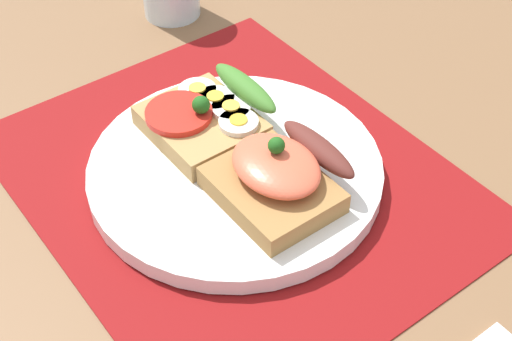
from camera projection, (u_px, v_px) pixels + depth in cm
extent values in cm
cube|color=brown|center=(236.00, 192.00, 66.45)|extent=(120.00, 90.00, 3.20)
cube|color=maroon|center=(235.00, 178.00, 65.25)|extent=(40.39, 33.42, 0.30)
cylinder|color=white|center=(235.00, 171.00, 64.59)|extent=(25.59, 25.59, 1.59)
cube|color=tan|center=(203.00, 124.00, 66.43)|extent=(9.91, 8.56, 1.96)
cylinder|color=red|center=(179.00, 113.00, 65.46)|extent=(5.98, 5.98, 0.60)
ellipsoid|color=#417B2B|center=(245.00, 88.00, 67.18)|extent=(8.72, 2.20, 1.80)
sphere|color=#1E5919|center=(203.00, 104.00, 64.69)|extent=(1.60, 1.60, 1.60)
cylinder|color=white|center=(197.00, 91.00, 67.93)|extent=(3.50, 3.50, 0.50)
cylinder|color=yellow|center=(197.00, 88.00, 67.70)|extent=(1.58, 1.58, 0.16)
cylinder|color=white|center=(215.00, 99.00, 67.06)|extent=(3.50, 3.50, 0.50)
cylinder|color=yellow|center=(215.00, 96.00, 66.83)|extent=(1.58, 1.58, 0.16)
cylinder|color=white|center=(231.00, 108.00, 66.05)|extent=(3.50, 3.50, 0.50)
cylinder|color=yellow|center=(231.00, 106.00, 65.82)|extent=(1.58, 1.58, 0.16)
cylinder|color=white|center=(239.00, 123.00, 64.64)|extent=(3.50, 3.50, 0.50)
cylinder|color=yellow|center=(238.00, 120.00, 64.41)|extent=(1.58, 1.58, 0.16)
cube|color=#A2753F|center=(276.00, 188.00, 60.59)|extent=(10.10, 8.01, 1.93)
ellipsoid|color=#F36142|center=(276.00, 165.00, 59.61)|extent=(8.28, 6.41, 2.06)
ellipsoid|color=#5D2821|center=(318.00, 149.00, 61.23)|extent=(8.58, 2.20, 1.80)
sphere|color=#1E5919|center=(276.00, 145.00, 58.75)|extent=(1.40, 1.40, 1.40)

